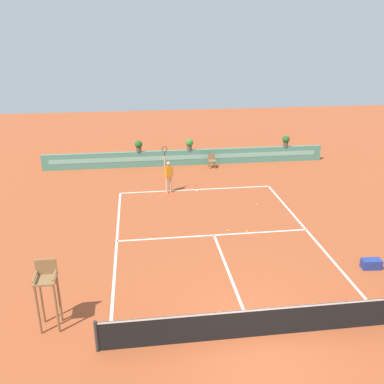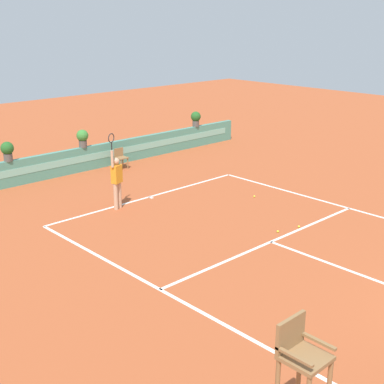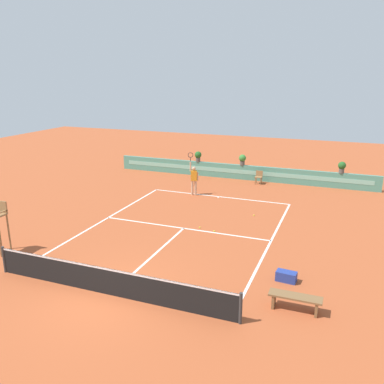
{
  "view_description": "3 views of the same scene",
  "coord_description": "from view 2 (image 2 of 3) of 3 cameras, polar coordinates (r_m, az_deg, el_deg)",
  "views": [
    {
      "loc": [
        -3.05,
        -9.44,
        8.28
      ],
      "look_at": [
        -0.6,
        9.03,
        1.0
      ],
      "focal_mm": 39.4,
      "sensor_mm": 36.0,
      "label": 1
    },
    {
      "loc": [
        -11.32,
        -2.36,
        6.1
      ],
      "look_at": [
        -0.6,
        9.03,
        1.0
      ],
      "focal_mm": 50.58,
      "sensor_mm": 36.0,
      "label": 2
    },
    {
      "loc": [
        6.83,
        -10.06,
        6.98
      ],
      "look_at": [
        -0.6,
        9.03,
        1.0
      ],
      "focal_mm": 38.01,
      "sensor_mm": 36.0,
      "label": 3
    }
  ],
  "objects": [
    {
      "name": "ground_plane",
      "position": [
        15.34,
        9.49,
        -5.64
      ],
      "size": [
        60.0,
        60.0,
        0.0
      ],
      "primitive_type": "plane",
      "color": "#A84C28"
    },
    {
      "name": "court_lines",
      "position": [
        15.74,
        7.41,
        -4.89
      ],
      "size": [
        8.32,
        11.94,
        0.01
      ],
      "color": "white",
      "rests_on": "ground"
    },
    {
      "name": "back_wall_barrier",
      "position": [
        22.6,
        -11.77,
        3.34
      ],
      "size": [
        18.0,
        0.21,
        1.0
      ],
      "color": "#4C8E7A",
      "rests_on": "ground"
    },
    {
      "name": "umpire_chair",
      "position": [
        8.12,
        11.34,
        -18.22
      ],
      "size": [
        0.6,
        0.6,
        2.14
      ],
      "color": "olive",
      "rests_on": "ground"
    },
    {
      "name": "ball_kid_chair",
      "position": [
        22.83,
        -7.53,
        3.65
      ],
      "size": [
        0.44,
        0.44,
        0.85
      ],
      "color": "olive",
      "rests_on": "ground"
    },
    {
      "name": "tennis_player",
      "position": [
        17.84,
        -7.94,
        1.44
      ],
      "size": [
        0.6,
        0.32,
        2.58
      ],
      "color": "tan",
      "rests_on": "ground"
    },
    {
      "name": "tennis_ball_near_baseline",
      "position": [
        19.22,
        6.58,
        -0.46
      ],
      "size": [
        0.07,
        0.07,
        0.07
      ],
      "primitive_type": "sphere",
      "color": "#CCE033",
      "rests_on": "ground"
    },
    {
      "name": "tennis_ball_mid_court",
      "position": [
        16.23,
        9.04,
        -4.13
      ],
      "size": [
        0.07,
        0.07,
        0.07
      ],
      "primitive_type": "sphere",
      "color": "#CCE033",
      "rests_on": "ground"
    },
    {
      "name": "tennis_ball_by_sideline",
      "position": [
        16.71,
        11.2,
        -3.59
      ],
      "size": [
        0.07,
        0.07,
        0.07
      ],
      "primitive_type": "sphere",
      "color": "#CCE033",
      "rests_on": "ground"
    },
    {
      "name": "potted_plant_left",
      "position": [
        21.04,
        -18.89,
        4.21
      ],
      "size": [
        0.48,
        0.48,
        0.72
      ],
      "color": "#514C47",
      "rests_on": "back_wall_barrier"
    },
    {
      "name": "potted_plant_far_right",
      "position": [
        26.34,
        0.4,
        7.81
      ],
      "size": [
        0.48,
        0.48,
        0.72
      ],
      "color": "#514C47",
      "rests_on": "back_wall_barrier"
    },
    {
      "name": "potted_plant_centre",
      "position": [
        22.5,
        -11.47,
        5.68
      ],
      "size": [
        0.48,
        0.48,
        0.72
      ],
      "color": "#514C47",
      "rests_on": "back_wall_barrier"
    }
  ]
}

